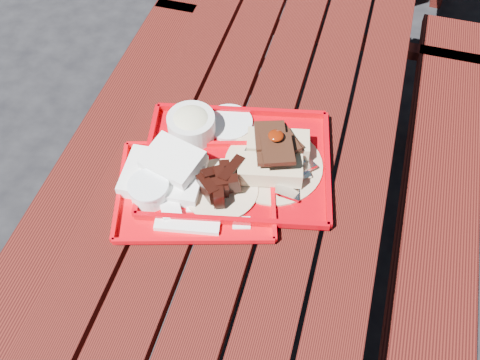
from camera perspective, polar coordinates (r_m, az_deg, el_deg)
The scene contains 5 objects.
ground at distance 2.12m, azimuth 1.13°, elevation -10.07°, with size 60.00×60.00×0.00m, color black.
picnic_table_near at distance 1.63m, azimuth 1.44°, elevation -1.33°, with size 1.41×2.40×0.75m.
near_tray at distance 1.44m, azimuth -0.32°, elevation 3.09°, with size 0.57×0.48×0.16m.
far_tray at distance 1.38m, azimuth -4.99°, elevation -1.18°, with size 0.47×0.41×0.07m.
white_cloth at distance 1.41m, azimuth -7.87°, elevation 0.79°, with size 0.22×0.19×0.09m.
Camera 1 is at (0.22, -0.91, 1.90)m, focal length 40.00 mm.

